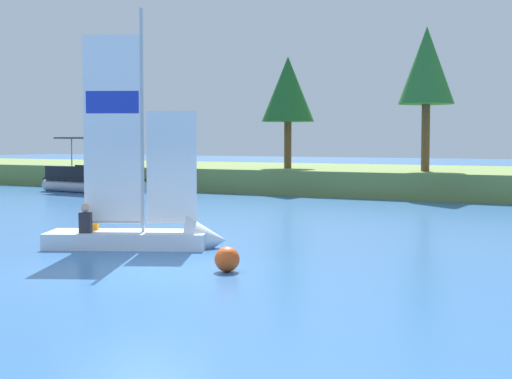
# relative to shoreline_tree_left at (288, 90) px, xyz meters

# --- Properties ---
(ground_plane) EXTENTS (200.00, 200.00, 0.00)m
(ground_plane) POSITION_rel_shoreline_tree_left_xyz_m (8.24, -22.92, -5.19)
(ground_plane) COLOR #2D609E
(shore_bank) EXTENTS (80.00, 11.57, 1.18)m
(shore_bank) POSITION_rel_shoreline_tree_left_xyz_m (8.24, 2.75, -4.59)
(shore_bank) COLOR olive
(shore_bank) RESTS_ON ground
(shoreline_tree_left) EXTENTS (2.69, 2.69, 5.70)m
(shoreline_tree_left) POSITION_rel_shoreline_tree_left_xyz_m (0.00, 0.00, 0.00)
(shoreline_tree_left) COLOR brown
(shoreline_tree_left) RESTS_ON shore_bank
(shoreline_tree_midleft) EXTENTS (2.55, 2.55, 6.61)m
(shoreline_tree_midleft) POSITION_rel_shoreline_tree_left_xyz_m (7.34, -0.48, 0.78)
(shoreline_tree_midleft) COLOR brown
(shoreline_tree_midleft) RESTS_ON shore_bank
(sailboat) EXTENTS (4.44, 3.07, 6.13)m
(sailboat) POSITION_rel_shoreline_tree_left_xyz_m (6.59, -20.06, -4.75)
(sailboat) COLOR silver
(sailboat) RESTS_ON ground
(pontoon_boat) EXTENTS (5.83, 2.91, 2.77)m
(pontoon_boat) POSITION_rel_shoreline_tree_left_xyz_m (-8.26, -5.41, -4.53)
(pontoon_boat) COLOR #B2B2B7
(pontoon_boat) RESTS_ON ground
(channel_buoy) EXTENTS (0.50, 0.50, 0.50)m
(channel_buoy) POSITION_rel_shoreline_tree_left_xyz_m (9.87, -22.12, -4.94)
(channel_buoy) COLOR #E54C19
(channel_buoy) RESTS_ON ground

